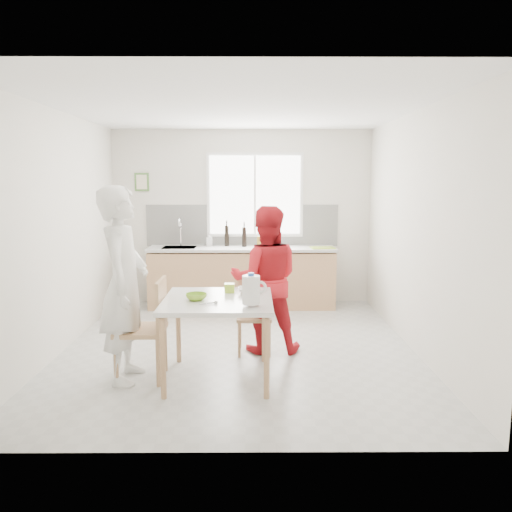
{
  "coord_description": "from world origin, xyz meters",
  "views": [
    {
      "loc": [
        0.17,
        -5.56,
        1.92
      ],
      "look_at": [
        0.2,
        0.2,
        1.05
      ],
      "focal_mm": 35.0,
      "sensor_mm": 36.0,
      "label": 1
    }
  ],
  "objects": [
    {
      "name": "picture_frame",
      "position": [
        -1.55,
        2.23,
        1.9
      ],
      "size": [
        0.22,
        0.03,
        0.28
      ],
      "color": "#51803A",
      "rests_on": "room_shell"
    },
    {
      "name": "chair_far",
      "position": [
        0.18,
        -0.08,
        0.46
      ],
      "size": [
        0.38,
        0.38,
        0.83
      ],
      "rotation": [
        0.0,
        0.0,
        -0.0
      ],
      "color": "tan",
      "rests_on": "ground"
    },
    {
      "name": "wine_bottle_a",
      "position": [
        -0.24,
        2.1,
        1.08
      ],
      "size": [
        0.07,
        0.07,
        0.32
      ],
      "primitive_type": "cylinder",
      "color": "black",
      "rests_on": "kitchen_counter"
    },
    {
      "name": "milk_jug",
      "position": [
        0.16,
        -1.18,
        0.95
      ],
      "size": [
        0.22,
        0.16,
        0.28
      ],
      "rotation": [
        0.0,
        0.0,
        -0.0
      ],
      "color": "white",
      "rests_on": "dining_table"
    },
    {
      "name": "soap_bottle",
      "position": [
        -0.51,
        2.11,
        1.02
      ],
      "size": [
        0.11,
        0.11,
        0.2
      ],
      "primitive_type": "imported",
      "rotation": [
        0.0,
        0.0,
        0.17
      ],
      "color": "#999999",
      "rests_on": "kitchen_counter"
    },
    {
      "name": "kitchen_counter",
      "position": [
        -0.0,
        1.95,
        0.42
      ],
      "size": [
        2.84,
        0.64,
        1.37
      ],
      "color": "tan",
      "rests_on": "ground"
    },
    {
      "name": "window",
      "position": [
        0.2,
        2.23,
        1.7
      ],
      "size": [
        1.5,
        0.06,
        1.3
      ],
      "color": "white",
      "rests_on": "room_shell"
    },
    {
      "name": "person_red",
      "position": [
        0.31,
        -0.08,
        0.82
      ],
      "size": [
        0.8,
        0.62,
        1.65
      ],
      "primitive_type": "imported",
      "rotation": [
        0.0,
        0.0,
        3.14
      ],
      "color": "red",
      "rests_on": "ground"
    },
    {
      "name": "dining_table",
      "position": [
        -0.17,
        -0.9,
        0.72
      ],
      "size": [
        1.04,
        1.04,
        0.8
      ],
      "rotation": [
        0.0,
        0.0,
        -0.0
      ],
      "color": "silver",
      "rests_on": "ground"
    },
    {
      "name": "room_shell",
      "position": [
        0.0,
        0.0,
        1.64
      ],
      "size": [
        4.5,
        4.5,
        4.5
      ],
      "color": "silver",
      "rests_on": "ground"
    },
    {
      "name": "chair_left",
      "position": [
        -0.84,
        -0.9,
        0.55
      ],
      "size": [
        0.46,
        0.46,
        0.99
      ],
      "rotation": [
        0.0,
        0.0,
        -1.57
      ],
      "color": "tan",
      "rests_on": "ground"
    },
    {
      "name": "bowl_white",
      "position": [
        0.13,
        -0.65,
        0.83
      ],
      "size": [
        0.23,
        0.23,
        0.06
      ],
      "primitive_type": "imported",
      "rotation": [
        0.0,
        0.0,
        -0.0
      ],
      "color": "white",
      "rests_on": "dining_table"
    },
    {
      "name": "bowl_green",
      "position": [
        -0.37,
        -0.95,
        0.83
      ],
      "size": [
        0.2,
        0.2,
        0.06
      ],
      "primitive_type": "imported",
      "rotation": [
        0.0,
        0.0,
        -0.0
      ],
      "color": "#82B92A",
      "rests_on": "dining_table"
    },
    {
      "name": "ground",
      "position": [
        0.0,
        0.0,
        0.0
      ],
      "size": [
        4.5,
        4.5,
        0.0
      ],
      "primitive_type": "plane",
      "color": "#B7B7B2",
      "rests_on": "ground"
    },
    {
      "name": "person_white",
      "position": [
        -1.06,
        -0.9,
        0.94
      ],
      "size": [
        0.45,
        0.69,
        1.88
      ],
      "primitive_type": "imported",
      "rotation": [
        0.0,
        0.0,
        1.57
      ],
      "color": "white",
      "rests_on": "ground"
    },
    {
      "name": "green_box",
      "position": [
        -0.07,
        -0.62,
        0.85
      ],
      "size": [
        0.1,
        0.1,
        0.09
      ],
      "primitive_type": "cube",
      "rotation": [
        0.0,
        0.0,
        -0.0
      ],
      "color": "#ACD932",
      "rests_on": "dining_table"
    },
    {
      "name": "jar_amber",
      "position": [
        0.26,
        2.0,
        1.0
      ],
      "size": [
        0.06,
        0.06,
        0.16
      ],
      "primitive_type": "cylinder",
      "color": "brown",
      "rests_on": "kitchen_counter"
    },
    {
      "name": "backsplash",
      "position": [
        0.0,
        2.24,
        1.23
      ],
      "size": [
        3.0,
        0.02,
        0.65
      ],
      "primitive_type": "cube",
      "color": "white",
      "rests_on": "room_shell"
    },
    {
      "name": "cutting_board",
      "position": [
        1.21,
        1.84,
        0.93
      ],
      "size": [
        0.37,
        0.29,
        0.01
      ],
      "primitive_type": "cube",
      "rotation": [
        0.0,
        0.0,
        0.11
      ],
      "color": "#9BBF2C",
      "rests_on": "kitchen_counter"
    },
    {
      "name": "spoon",
      "position": [
        -0.25,
        -1.12,
        0.81
      ],
      "size": [
        0.15,
        0.07,
        0.01
      ],
      "primitive_type": "cylinder",
      "rotation": [
        0.0,
        1.57,
        0.35
      ],
      "color": "#A5A5AA",
      "rests_on": "dining_table"
    },
    {
      "name": "wine_bottle_b",
      "position": [
        0.04,
        2.02,
        1.07
      ],
      "size": [
        0.07,
        0.07,
        0.3
      ],
      "primitive_type": "cylinder",
      "color": "black",
      "rests_on": "kitchen_counter"
    }
  ]
}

